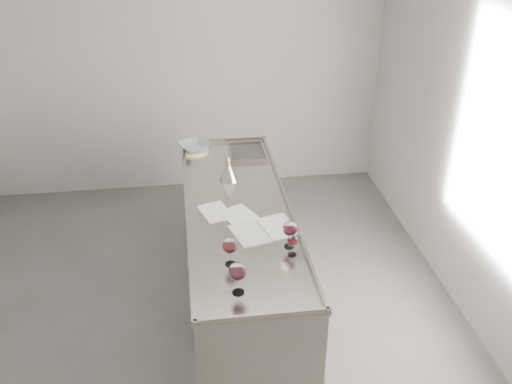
{
  "coord_description": "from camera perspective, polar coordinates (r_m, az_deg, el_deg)",
  "views": [
    {
      "loc": [
        0.14,
        -3.25,
        3.05
      ],
      "look_at": [
        0.64,
        0.38,
        1.02
      ],
      "focal_mm": 40.0,
      "sensor_mm": 36.0,
      "label": 1
    }
  ],
  "objects": [
    {
      "name": "ceramic_bowl",
      "position": [
        5.01,
        -6.2,
        4.57
      ],
      "size": [
        0.33,
        0.33,
        0.06
      ],
      "primitive_type": "imported",
      "rotation": [
        0.0,
        0.0,
        0.43
      ],
      "color": "#899BA0",
      "rests_on": "trivet"
    },
    {
      "name": "counter",
      "position": [
        4.4,
        -1.68,
        -6.86
      ],
      "size": [
        0.77,
        2.42,
        0.97
      ],
      "color": "gray",
      "rests_on": "ground"
    },
    {
      "name": "room_shell",
      "position": [
        3.65,
        -9.2,
        1.7
      ],
      "size": [
        4.54,
        5.04,
        2.84
      ],
      "color": "#54524F",
      "rests_on": "ground"
    },
    {
      "name": "wine_glass_middle",
      "position": [
        3.49,
        -2.61,
        -5.41
      ],
      "size": [
        0.1,
        0.1,
        0.19
      ],
      "rotation": [
        0.0,
        0.0,
        0.17
      ],
      "color": "white",
      "rests_on": "counter"
    },
    {
      "name": "wine_glass_right",
      "position": [
        3.66,
        3.41,
        -3.71
      ],
      "size": [
        0.1,
        0.1,
        0.19
      ],
      "rotation": [
        0.0,
        0.0,
        0.32
      ],
      "color": "white",
      "rests_on": "counter"
    },
    {
      "name": "trivet",
      "position": [
        5.03,
        -6.18,
        4.14
      ],
      "size": [
        0.25,
        0.25,
        0.02
      ],
      "primitive_type": "cylinder",
      "rotation": [
        0.0,
        0.0,
        -0.02
      ],
      "color": "beige",
      "rests_on": "counter"
    },
    {
      "name": "loose_paper_top",
      "position": [
        4.04,
        -1.57,
        -2.47
      ],
      "size": [
        0.33,
        0.37,
        0.0
      ],
      "primitive_type": "cube",
      "rotation": [
        0.0,
        0.0,
        0.46
      ],
      "color": "silver",
      "rests_on": "counter"
    },
    {
      "name": "wine_glass_left",
      "position": [
        3.26,
        -1.84,
        -8.01
      ],
      "size": [
        0.1,
        0.1,
        0.21
      ],
      "rotation": [
        0.0,
        0.0,
        0.06
      ],
      "color": "white",
      "rests_on": "counter"
    },
    {
      "name": "wine_funnel",
      "position": [
        4.5,
        -2.76,
        1.94
      ],
      "size": [
        0.15,
        0.15,
        0.22
      ],
      "rotation": [
        0.0,
        0.0,
        -0.11
      ],
      "color": "#B0A79D",
      "rests_on": "counter"
    },
    {
      "name": "notebook",
      "position": [
        3.88,
        0.84,
        -3.82
      ],
      "size": [
        0.49,
        0.4,
        0.02
      ],
      "rotation": [
        0.0,
        0.0,
        0.27
      ],
      "color": "silver",
      "rests_on": "counter"
    },
    {
      "name": "loose_paper_under",
      "position": [
        4.1,
        -4.07,
        -1.98
      ],
      "size": [
        0.26,
        0.32,
        0.0
      ],
      "primitive_type": "cube",
      "rotation": [
        0.0,
        0.0,
        0.3
      ],
      "color": "silver",
      "rests_on": "counter"
    },
    {
      "name": "wine_glass_small",
      "position": [
        3.6,
        3.67,
        -4.94
      ],
      "size": [
        0.07,
        0.07,
        0.14
      ],
      "rotation": [
        0.0,
        0.0,
        -0.07
      ],
      "color": "white",
      "rests_on": "counter"
    }
  ]
}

